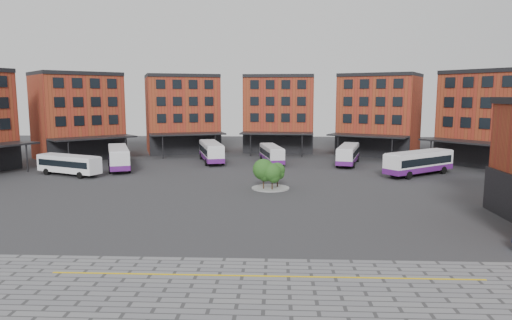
{
  "coord_description": "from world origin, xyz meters",
  "views": [
    {
      "loc": [
        2.58,
        -40.06,
        10.77
      ],
      "look_at": [
        0.51,
        7.45,
        4.0
      ],
      "focal_mm": 32.0,
      "sensor_mm": 36.0,
      "label": 1
    }
  ],
  "objects_px": {
    "tree_island": "(269,173)",
    "bus_e": "(348,154)",
    "bus_c": "(211,151)",
    "bus_d": "(272,154)",
    "bus_b": "(119,157)",
    "bus_a": "(69,163)",
    "bus_f": "(419,162)"
  },
  "relations": [
    {
      "from": "bus_c",
      "to": "bus_e",
      "type": "bearing_deg",
      "value": -19.81
    },
    {
      "from": "bus_b",
      "to": "bus_d",
      "type": "relative_size",
      "value": 1.15
    },
    {
      "from": "bus_a",
      "to": "bus_b",
      "type": "bearing_deg",
      "value": -17.52
    },
    {
      "from": "bus_d",
      "to": "bus_e",
      "type": "bearing_deg",
      "value": -15.41
    },
    {
      "from": "bus_e",
      "to": "bus_f",
      "type": "height_order",
      "value": "bus_f"
    },
    {
      "from": "bus_b",
      "to": "bus_e",
      "type": "xyz_separation_m",
      "value": [
        34.36,
        6.08,
        -0.13
      ]
    },
    {
      "from": "bus_b",
      "to": "bus_e",
      "type": "height_order",
      "value": "bus_b"
    },
    {
      "from": "bus_a",
      "to": "bus_c",
      "type": "xyz_separation_m",
      "value": [
        17.46,
        13.21,
        0.1
      ]
    },
    {
      "from": "bus_a",
      "to": "bus_f",
      "type": "relative_size",
      "value": 0.91
    },
    {
      "from": "tree_island",
      "to": "bus_a",
      "type": "height_order",
      "value": "tree_island"
    },
    {
      "from": "bus_b",
      "to": "bus_d",
      "type": "xyz_separation_m",
      "value": [
        22.36,
        6.96,
        -0.25
      ]
    },
    {
      "from": "bus_d",
      "to": "bus_e",
      "type": "relative_size",
      "value": 0.93
    },
    {
      "from": "bus_e",
      "to": "bus_c",
      "type": "bearing_deg",
      "value": -169.04
    },
    {
      "from": "bus_e",
      "to": "tree_island",
      "type": "bearing_deg",
      "value": -106.33
    },
    {
      "from": "bus_b",
      "to": "bus_e",
      "type": "relative_size",
      "value": 1.07
    },
    {
      "from": "tree_island",
      "to": "bus_a",
      "type": "xyz_separation_m",
      "value": [
        -27.19,
        8.09,
        -0.33
      ]
    },
    {
      "from": "bus_d",
      "to": "bus_e",
      "type": "distance_m",
      "value": 12.03
    },
    {
      "from": "bus_b",
      "to": "bus_d",
      "type": "height_order",
      "value": "bus_b"
    },
    {
      "from": "tree_island",
      "to": "bus_e",
      "type": "bearing_deg",
      "value": 58.56
    },
    {
      "from": "bus_d",
      "to": "tree_island",
      "type": "bearing_deg",
      "value": -101.39
    },
    {
      "from": "bus_c",
      "to": "bus_d",
      "type": "height_order",
      "value": "bus_c"
    },
    {
      "from": "tree_island",
      "to": "bus_c",
      "type": "relative_size",
      "value": 0.38
    },
    {
      "from": "bus_b",
      "to": "bus_c",
      "type": "relative_size",
      "value": 1.0
    },
    {
      "from": "bus_d",
      "to": "bus_f",
      "type": "xyz_separation_m",
      "value": [
        20.07,
        -10.23,
        0.25
      ]
    },
    {
      "from": "tree_island",
      "to": "bus_d",
      "type": "distance_m",
      "value": 20.6
    },
    {
      "from": "bus_c",
      "to": "bus_f",
      "type": "bearing_deg",
      "value": -35.76
    },
    {
      "from": "bus_d",
      "to": "bus_e",
      "type": "height_order",
      "value": "bus_e"
    },
    {
      "from": "bus_d",
      "to": "bus_e",
      "type": "xyz_separation_m",
      "value": [
        11.99,
        -0.88,
        0.12
      ]
    },
    {
      "from": "bus_d",
      "to": "bus_b",
      "type": "bearing_deg",
      "value": -173.93
    },
    {
      "from": "bus_a",
      "to": "bus_d",
      "type": "relative_size",
      "value": 0.97
    },
    {
      "from": "bus_c",
      "to": "bus_a",
      "type": "bearing_deg",
      "value": -158.55
    },
    {
      "from": "tree_island",
      "to": "bus_c",
      "type": "bearing_deg",
      "value": 114.55
    }
  ]
}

